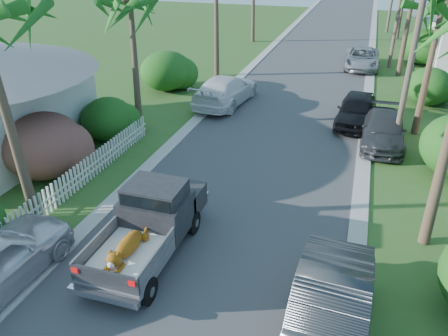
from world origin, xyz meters
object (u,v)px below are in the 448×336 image
(parked_car_rm, at_px, (383,130))
(utility_pole_b, at_px, (414,46))
(parked_car_rn, at_px, (328,315))
(palm_r_b, at_px, (442,6))
(parked_car_rd, at_px, (362,58))
(utility_pole_c, at_px, (400,3))
(pickup_truck, at_px, (153,219))
(parked_car_rf, at_px, (356,110))
(parked_car_lf, at_px, (226,90))

(parked_car_rm, bearing_deg, utility_pole_b, -27.69)
(parked_car_rn, relative_size, palm_r_b, 0.70)
(parked_car_rn, distance_m, parked_car_rm, 12.38)
(parked_car_rd, bearing_deg, utility_pole_c, 19.98)
(pickup_truck, bearing_deg, parked_car_rd, 77.66)
(pickup_truck, bearing_deg, parked_car_rf, 66.44)
(parked_car_lf, distance_m, palm_r_b, 11.51)
(palm_r_b, xyz_separation_m, utility_pole_c, (-1.00, 13.00, -1.35))
(parked_car_lf, bearing_deg, pickup_truck, 103.99)
(parked_car_rm, height_order, parked_car_lf, parked_car_lf)
(parked_car_lf, bearing_deg, palm_r_b, 177.80)
(parked_car_lf, relative_size, utility_pole_b, 0.63)
(parked_car_rn, relative_size, parked_car_rf, 1.11)
(pickup_truck, height_order, parked_car_rf, pickup_truck)
(parked_car_rf, height_order, palm_r_b, palm_r_b)
(pickup_truck, height_order, parked_car_rn, pickup_truck)
(parked_car_rd, xyz_separation_m, utility_pole_c, (2.00, 0.77, 3.88))
(parked_car_rn, xyz_separation_m, parked_car_rf, (-0.02, 14.45, -0.06))
(parked_car_rd, relative_size, parked_car_lf, 0.91)
(parked_car_lf, distance_m, utility_pole_c, 15.25)
(parked_car_rn, height_order, palm_r_b, palm_r_b)
(parked_car_rn, bearing_deg, parked_car_rd, 91.96)
(parked_car_rn, relative_size, parked_car_rm, 1.06)
(parked_car_rn, bearing_deg, palm_r_b, 80.11)
(parked_car_rd, xyz_separation_m, palm_r_b, (3.00, -12.23, 5.23))
(parked_car_rm, xyz_separation_m, utility_pole_c, (0.60, 14.69, 3.92))
(parked_car_rm, distance_m, parked_car_rf, 2.50)
(parked_car_rf, height_order, utility_pole_c, utility_pole_c)
(parked_car_rm, bearing_deg, parked_car_rf, 120.47)
(parked_car_rm, relative_size, parked_car_lf, 0.83)
(parked_car_rf, xyz_separation_m, utility_pole_c, (1.89, 12.55, 3.83))
(parked_car_rm, xyz_separation_m, parked_car_rd, (-1.40, 13.92, 0.03))
(parked_car_rf, bearing_deg, parked_car_lf, 176.09)
(parked_car_rm, height_order, palm_r_b, palm_r_b)
(pickup_truck, xyz_separation_m, parked_car_rn, (5.43, -2.07, -0.18))
(utility_pole_b, bearing_deg, parked_car_rm, 152.85)
(parked_car_rn, height_order, utility_pole_c, utility_pole_c)
(parked_car_lf, bearing_deg, parked_car_rf, 178.10)
(parked_car_rf, xyz_separation_m, parked_car_lf, (-7.31, 1.00, 0.05))
(parked_car_rf, bearing_deg, utility_pole_c, 85.32)
(palm_r_b, bearing_deg, utility_pole_b, -116.57)
(utility_pole_c, bearing_deg, palm_r_b, -85.60)
(parked_car_rd, bearing_deg, palm_r_b, -77.28)
(parked_car_rn, bearing_deg, parked_car_rm, 85.81)
(parked_car_rf, distance_m, parked_car_lf, 7.38)
(parked_car_rf, bearing_deg, palm_r_b, -4.96)
(utility_pole_b, bearing_deg, palm_r_b, 63.43)
(utility_pole_b, bearing_deg, pickup_truck, -126.25)
(parked_car_rn, xyz_separation_m, utility_pole_c, (1.86, 27.01, 3.77))
(parked_car_rn, bearing_deg, parked_car_rf, 91.76)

